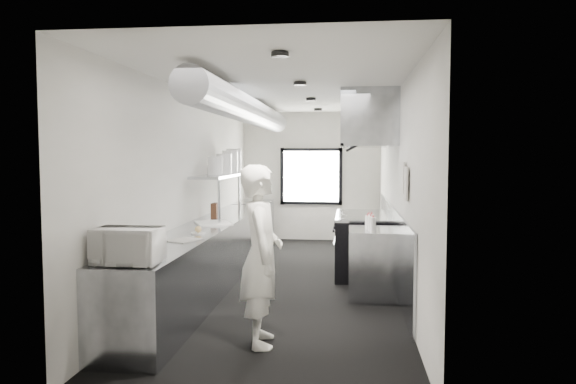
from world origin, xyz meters
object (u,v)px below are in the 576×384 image
(exhaust_hood, at_px, (367,122))
(prep_counter, at_px, (207,256))
(deli_tub_a, at_px, (131,249))
(plate_stack_d, at_px, (234,160))
(small_plate, at_px, (198,233))
(squeeze_bottle_c, at_px, (367,222))
(cutting_board, at_px, (213,223))
(plate_stack_a, at_px, (215,166))
(bottle_station, at_px, (373,263))
(knife_block, at_px, (215,210))
(plate_stack_b, at_px, (224,164))
(far_work_table, at_px, (253,223))
(squeeze_bottle_a, at_px, (373,225))
(microwave, at_px, (128,246))
(pass_shelf, at_px, (228,175))
(squeeze_bottle_d, at_px, (372,221))
(range, at_px, (362,244))
(plate_stack_c, at_px, (230,162))
(squeeze_bottle_e, at_px, (369,220))
(line_cook, at_px, (261,255))
(deli_tub_b, at_px, (150,241))
(squeeze_bottle_b, at_px, (371,224))

(exhaust_hood, xyz_separation_m, prep_counter, (-2.25, -1.20, -1.94))
(exhaust_hood, xyz_separation_m, deli_tub_a, (-2.41, -3.46, -1.44))
(deli_tub_a, distance_m, plate_stack_d, 4.45)
(small_plate, bearing_deg, squeeze_bottle_c, 17.59)
(cutting_board, xyz_separation_m, plate_stack_a, (-0.14, 0.70, 0.80))
(bottle_station, relative_size, plate_stack_a, 3.23)
(squeeze_bottle_c, bearing_deg, knife_block, 155.02)
(bottle_station, bearing_deg, plate_stack_b, 148.70)
(exhaust_hood, distance_m, far_work_table, 3.88)
(deli_tub_a, xyz_separation_m, squeeze_bottle_a, (2.44, 1.71, 0.05))
(plate_stack_a, distance_m, plate_stack_d, 1.30)
(deli_tub_a, xyz_separation_m, knife_block, (0.06, 3.16, 0.06))
(microwave, bearing_deg, far_work_table, 89.26)
(pass_shelf, bearing_deg, squeeze_bottle_d, -34.00)
(small_plate, xyz_separation_m, squeeze_bottle_a, (2.16, 0.30, 0.09))
(range, distance_m, plate_stack_d, 2.76)
(plate_stack_c, relative_size, squeeze_bottle_d, 2.04)
(plate_stack_b, distance_m, squeeze_bottle_e, 2.65)
(pass_shelf, relative_size, far_work_table, 2.50)
(line_cook, xyz_separation_m, plate_stack_c, (-1.18, 3.93, 0.87))
(range, relative_size, cutting_board, 2.63)
(deli_tub_b, xyz_separation_m, small_plate, (0.29, 0.87, -0.04))
(squeeze_bottle_c, bearing_deg, small_plate, -162.41)
(squeeze_bottle_d, bearing_deg, prep_counter, 178.42)
(bottle_station, relative_size, deli_tub_b, 6.89)
(range, relative_size, line_cook, 0.90)
(exhaust_hood, bearing_deg, plate_stack_c, 165.42)
(squeeze_bottle_a, bearing_deg, plate_stack_b, 142.56)
(far_work_table, xyz_separation_m, small_plate, (0.12, -4.55, 0.46))
(bottle_station, height_order, squeeze_bottle_d, squeeze_bottle_d)
(squeeze_bottle_a, bearing_deg, exhaust_hood, 90.91)
(plate_stack_c, distance_m, squeeze_bottle_d, 3.09)
(exhaust_hood, xyz_separation_m, microwave, (-2.25, -3.92, -1.33))
(range, height_order, deli_tub_a, deli_tub_a)
(bottle_station, height_order, plate_stack_c, plate_stack_c)
(deli_tub_b, bearing_deg, squeeze_bottle_c, 32.67)
(cutting_board, distance_m, knife_block, 0.82)
(range, bearing_deg, pass_shelf, 172.33)
(small_plate, distance_m, squeeze_bottle_c, 2.21)
(pass_shelf, height_order, plate_stack_d, plate_stack_d)
(small_plate, xyz_separation_m, plate_stack_c, (-0.18, 2.65, 0.85))
(squeeze_bottle_e, bearing_deg, squeeze_bottle_c, -95.81)
(range, height_order, deli_tub_b, deli_tub_b)
(range, distance_m, far_work_table, 3.32)
(far_work_table, relative_size, squeeze_bottle_b, 6.24)
(cutting_board, relative_size, plate_stack_b, 1.88)
(deli_tub_b, relative_size, plate_stack_d, 0.32)
(cutting_board, bearing_deg, bottle_station, -7.69)
(cutting_board, relative_size, squeeze_bottle_d, 3.28)
(exhaust_hood, height_order, range, exhaust_hood)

